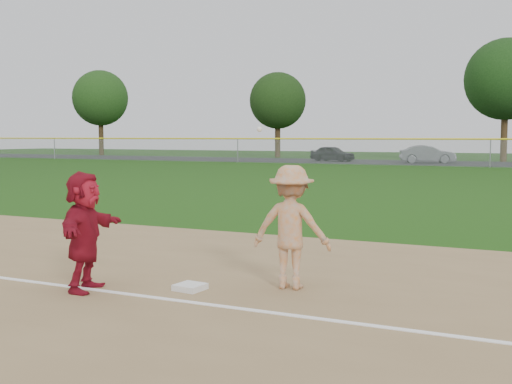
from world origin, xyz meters
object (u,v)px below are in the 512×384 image
at_px(car_left, 332,153).
at_px(car_mid, 427,154).
at_px(base_runner, 85,231).
at_px(first_base, 190,287).

height_order(car_left, car_mid, car_mid).
xyz_separation_m(base_runner, car_left, (-12.05, 46.63, -0.18)).
relative_size(first_base, car_mid, 0.09).
distance_m(first_base, car_mid, 45.98).
relative_size(base_runner, car_mid, 0.39).
distance_m(base_runner, car_mid, 46.50).
bearing_deg(car_left, base_runner, -151.74).
bearing_deg(first_base, base_runner, -153.78).
height_order(first_base, car_left, car_left).
xyz_separation_m(car_left, car_mid, (8.25, -0.28, 0.05)).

